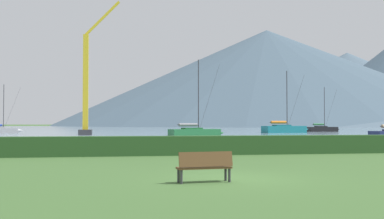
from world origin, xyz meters
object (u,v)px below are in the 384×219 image
sailboat_slip_3 (195,132)px  dock_crane (87,89)px  sailboat_slip_4 (1,130)px  sailboat_slip_5 (323,129)px  park_bench_near_path (205,165)px  sailboat_slip_1 (284,129)px

sailboat_slip_3 → dock_crane: (-14.47, 13.38, 6.33)m
sailboat_slip_4 → dock_crane: size_ratio=0.41×
sailboat_slip_5 → dock_crane: dock_crane is taller
park_bench_near_path → dock_crane: (-7.04, 56.58, 6.43)m
sailboat_slip_1 → sailboat_slip_5: sailboat_slip_1 is taller
sailboat_slip_1 → park_bench_near_path: (-28.02, -64.85, -0.24)m
sailboat_slip_1 → sailboat_slip_5: bearing=28.8°
sailboat_slip_3 → sailboat_slip_4: size_ratio=1.17×
sailboat_slip_4 → dock_crane: 20.80m
sailboat_slip_5 → dock_crane: 50.92m
park_bench_near_path → sailboat_slip_1: bearing=59.9°
sailboat_slip_1 → sailboat_slip_4: (-50.39, 4.23, -0.21)m
sailboat_slip_1 → dock_crane: bearing=-176.0°
sailboat_slip_4 → park_bench_near_path: sailboat_slip_4 is taller
park_bench_near_path → dock_crane: bearing=90.3°
park_bench_near_path → sailboat_slip_4: bearing=101.2°
sailboat_slip_1 → sailboat_slip_3: (-20.58, -21.65, -0.14)m
park_bench_near_path → dock_crane: size_ratio=0.08×
sailboat_slip_3 → sailboat_slip_5: (32.79, 31.24, -0.03)m
sailboat_slip_1 → dock_crane: (-35.05, -8.27, 6.19)m
sailboat_slip_4 → park_bench_near_path: (22.38, -69.07, -0.03)m
dock_crane → sailboat_slip_5: bearing=20.7°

